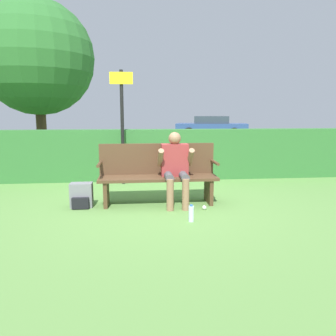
{
  "coord_description": "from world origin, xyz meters",
  "views": [
    {
      "loc": [
        -0.37,
        -5.19,
        1.48
      ],
      "look_at": [
        0.15,
        -0.1,
        0.61
      ],
      "focal_mm": 35.0,
      "sensor_mm": 36.0,
      "label": 1
    }
  ],
  "objects_px": {
    "backpack": "(81,196)",
    "water_bottle": "(191,214)",
    "parked_car": "(211,127)",
    "signpost": "(122,119)",
    "person_seated": "(175,165)",
    "park_bench": "(158,174)",
    "tree": "(37,58)"
  },
  "relations": [
    {
      "from": "water_bottle",
      "to": "signpost",
      "type": "relative_size",
      "value": 0.1
    },
    {
      "from": "backpack",
      "to": "tree",
      "type": "height_order",
      "value": "tree"
    },
    {
      "from": "backpack",
      "to": "parked_car",
      "type": "bearing_deg",
      "value": 69.02
    },
    {
      "from": "tree",
      "to": "water_bottle",
      "type": "bearing_deg",
      "value": -55.45
    },
    {
      "from": "signpost",
      "to": "parked_car",
      "type": "xyz_separation_m",
      "value": [
        4.78,
        12.37,
        -0.72
      ]
    },
    {
      "from": "water_bottle",
      "to": "tree",
      "type": "distance_m",
      "value": 6.22
    },
    {
      "from": "water_bottle",
      "to": "park_bench",
      "type": "bearing_deg",
      "value": 110.97
    },
    {
      "from": "park_bench",
      "to": "signpost",
      "type": "xyz_separation_m",
      "value": [
        -0.62,
        1.54,
        0.86
      ]
    },
    {
      "from": "signpost",
      "to": "backpack",
      "type": "bearing_deg",
      "value": -109.85
    },
    {
      "from": "park_bench",
      "to": "person_seated",
      "type": "bearing_deg",
      "value": -25.39
    },
    {
      "from": "park_bench",
      "to": "person_seated",
      "type": "height_order",
      "value": "person_seated"
    },
    {
      "from": "person_seated",
      "to": "signpost",
      "type": "height_order",
      "value": "signpost"
    },
    {
      "from": "person_seated",
      "to": "tree",
      "type": "xyz_separation_m",
      "value": [
        -3.06,
        3.73,
        2.17
      ]
    },
    {
      "from": "backpack",
      "to": "signpost",
      "type": "distance_m",
      "value": 2.13
    },
    {
      "from": "parked_car",
      "to": "park_bench",
      "type": "bearing_deg",
      "value": -93.89
    },
    {
      "from": "backpack",
      "to": "parked_car",
      "type": "distance_m",
      "value": 15.05
    },
    {
      "from": "person_seated",
      "to": "parked_car",
      "type": "bearing_deg",
      "value": 74.51
    },
    {
      "from": "parked_car",
      "to": "tree",
      "type": "xyz_separation_m",
      "value": [
        -6.95,
        -10.31,
        2.2
      ]
    },
    {
      "from": "park_bench",
      "to": "water_bottle",
      "type": "xyz_separation_m",
      "value": [
        0.39,
        -1.01,
        -0.37
      ]
    },
    {
      "from": "water_bottle",
      "to": "parked_car",
      "type": "relative_size",
      "value": 0.05
    },
    {
      "from": "park_bench",
      "to": "person_seated",
      "type": "xyz_separation_m",
      "value": [
        0.27,
        -0.13,
        0.17
      ]
    },
    {
      "from": "person_seated",
      "to": "parked_car",
      "type": "distance_m",
      "value": 14.56
    },
    {
      "from": "water_bottle",
      "to": "parked_car",
      "type": "height_order",
      "value": "parked_car"
    },
    {
      "from": "backpack",
      "to": "water_bottle",
      "type": "distance_m",
      "value": 1.83
    },
    {
      "from": "tree",
      "to": "person_seated",
      "type": "bearing_deg",
      "value": -50.63
    },
    {
      "from": "water_bottle",
      "to": "signpost",
      "type": "height_order",
      "value": "signpost"
    },
    {
      "from": "person_seated",
      "to": "water_bottle",
      "type": "bearing_deg",
      "value": -82.65
    },
    {
      "from": "tree",
      "to": "parked_car",
      "type": "bearing_deg",
      "value": 56.02
    },
    {
      "from": "parked_car",
      "to": "tree",
      "type": "distance_m",
      "value": 12.62
    },
    {
      "from": "park_bench",
      "to": "water_bottle",
      "type": "height_order",
      "value": "park_bench"
    },
    {
      "from": "park_bench",
      "to": "backpack",
      "type": "distance_m",
      "value": 1.27
    },
    {
      "from": "signpost",
      "to": "tree",
      "type": "relative_size",
      "value": 0.55
    }
  ]
}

